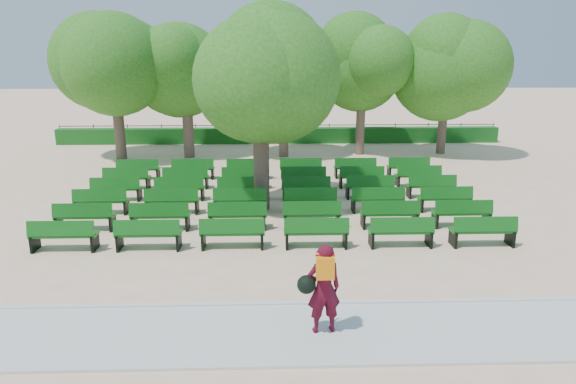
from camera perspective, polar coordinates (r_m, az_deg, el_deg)
The scene contains 9 objects.
ground at distance 17.04m, azimuth -0.19°, elevation -2.67°, with size 120.00×120.00×0.00m, color beige.
paving at distance 10.26m, azimuth 1.05°, elevation -15.45°, with size 30.00×2.20×0.06m, color silver.
curb at distance 11.25m, azimuth 0.75°, elevation -12.36°, with size 30.00×0.12×0.10m, color silver.
hedge at distance 30.58m, azimuth -0.96°, elevation 6.30°, with size 26.00×0.70×0.90m, color #17591B.
fence at distance 31.05m, azimuth -0.96°, elevation 5.60°, with size 26.00×0.10×1.02m, color black, non-canonical shape.
tree_line at distance 26.72m, azimuth -0.81°, elevation 3.99°, with size 21.80×6.80×7.04m, color #30731F, non-canonical shape.
bench_array at distance 18.19m, azimuth -1.48°, elevation -1.19°, with size 1.79×0.59×1.13m.
tree_among at distance 17.13m, azimuth -3.11°, elevation 11.82°, with size 4.62×4.62×6.33m.
person at distance 9.86m, azimuth 3.84°, elevation -10.54°, with size 0.87×0.55×1.78m.
Camera 1 is at (-0.46, -16.19, 5.29)m, focal length 32.00 mm.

